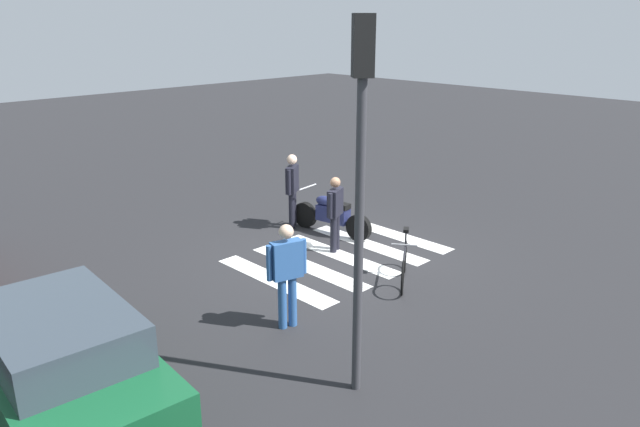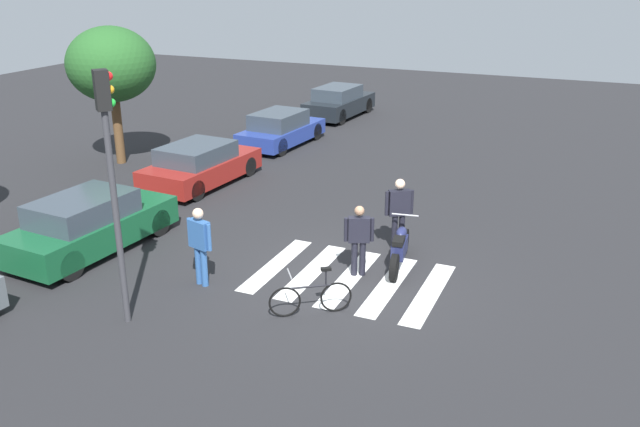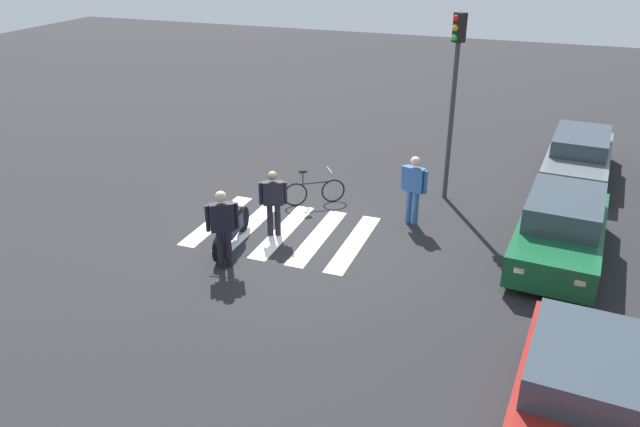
{
  "view_description": "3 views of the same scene",
  "coord_description": "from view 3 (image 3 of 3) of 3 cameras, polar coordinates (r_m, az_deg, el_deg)",
  "views": [
    {
      "loc": [
        -8.09,
        8.54,
        4.8
      ],
      "look_at": [
        -0.27,
        0.85,
        1.18
      ],
      "focal_mm": 33.72,
      "sensor_mm": 36.0,
      "label": 1
    },
    {
      "loc": [
        -12.55,
        -4.71,
        6.54
      ],
      "look_at": [
        0.56,
        0.94,
        1.2
      ],
      "focal_mm": 37.85,
      "sensor_mm": 36.0,
      "label": 2
    },
    {
      "loc": [
        12.37,
        5.58,
        6.76
      ],
      "look_at": [
        0.19,
        1.03,
        0.72
      ],
      "focal_mm": 35.12,
      "sensor_mm": 36.0,
      "label": 3
    }
  ],
  "objects": [
    {
      "name": "car_green_compact",
      "position": [
        14.72,
        21.12,
        -1.32
      ],
      "size": [
        4.39,
        2.07,
        1.41
      ],
      "color": "black",
      "rests_on": "ground_plane"
    },
    {
      "name": "officer_by_motorcycle",
      "position": [
        13.31,
        -8.87,
        -0.94
      ],
      "size": [
        0.45,
        0.6,
        1.77
      ],
      "color": "black",
      "rests_on": "ground_plane"
    },
    {
      "name": "ground_plane",
      "position": [
        15.17,
        -3.38,
        -1.62
      ],
      "size": [
        60.0,
        60.0,
        0.0
      ],
      "primitive_type": "plane",
      "color": "#232326"
    },
    {
      "name": "police_motorcycle",
      "position": [
        14.46,
        -8.07,
        -1.24
      ],
      "size": [
        2.13,
        0.63,
        1.02
      ],
      "color": "black",
      "rests_on": "ground_plane"
    },
    {
      "name": "car_maroon_wagon",
      "position": [
        10.09,
        22.88,
        -14.87
      ],
      "size": [
        4.2,
        2.17,
        1.31
      ],
      "color": "black",
      "rests_on": "ground_plane"
    },
    {
      "name": "traffic_light_pole",
      "position": [
        16.36,
        12.15,
        11.79
      ],
      "size": [
        0.35,
        0.34,
        4.83
      ],
      "color": "#38383D",
      "rests_on": "ground_plane"
    },
    {
      "name": "leaning_bicycle",
      "position": [
        16.47,
        -0.54,
        2.04
      ],
      "size": [
        1.0,
        1.38,
        0.98
      ],
      "color": "black",
      "rests_on": "ground_plane"
    },
    {
      "name": "crosswalk_stripes",
      "position": [
        15.16,
        -3.38,
        -1.6
      ],
      "size": [
        3.04,
        4.05,
        0.01
      ],
      "color": "silver",
      "rests_on": "ground_plane"
    },
    {
      "name": "pedestrian_bystander",
      "position": [
        15.29,
        8.54,
        2.52
      ],
      "size": [
        0.33,
        0.67,
        1.75
      ],
      "color": "#2D5999",
      "rests_on": "ground_plane"
    },
    {
      "name": "officer_on_foot",
      "position": [
        14.61,
        -4.29,
        1.27
      ],
      "size": [
        0.37,
        0.61,
        1.63
      ],
      "color": "black",
      "rests_on": "ground_plane"
    },
    {
      "name": "car_grey_coupe",
      "position": [
        19.71,
        22.5,
        4.82
      ],
      "size": [
        4.56,
        2.02,
        1.28
      ],
      "color": "black",
      "rests_on": "ground_plane"
    }
  ]
}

